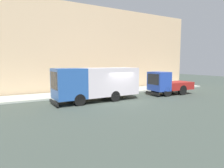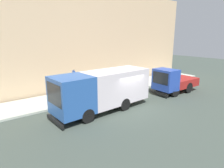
{
  "view_description": "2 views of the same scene",
  "coord_description": "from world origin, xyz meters",
  "px_view_note": "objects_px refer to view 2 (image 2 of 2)",
  "views": [
    {
      "loc": [
        -14.36,
        8.59,
        3.25
      ],
      "look_at": [
        1.13,
        0.15,
        1.36
      ],
      "focal_mm": 30.54,
      "sensor_mm": 36.0,
      "label": 1
    },
    {
      "loc": [
        -10.19,
        9.43,
        5.3
      ],
      "look_at": [
        1.78,
        0.22,
        1.53
      ],
      "focal_mm": 30.58,
      "sensor_mm": 36.0,
      "label": 2
    }
  ],
  "objects_px": {
    "street_sign_post": "(74,83)",
    "pedestrian_walking": "(64,86)",
    "large_utility_truck": "(103,89)",
    "small_flatbed_truck": "(173,81)"
  },
  "relations": [
    {
      "from": "large_utility_truck",
      "to": "small_flatbed_truck",
      "type": "distance_m",
      "value": 7.9
    },
    {
      "from": "pedestrian_walking",
      "to": "large_utility_truck",
      "type": "bearing_deg",
      "value": -176.44
    },
    {
      "from": "large_utility_truck",
      "to": "street_sign_post",
      "type": "relative_size",
      "value": 2.92
    },
    {
      "from": "street_sign_post",
      "to": "pedestrian_walking",
      "type": "bearing_deg",
      "value": 2.04
    },
    {
      "from": "small_flatbed_truck",
      "to": "pedestrian_walking",
      "type": "xyz_separation_m",
      "value": [
        5.03,
        8.82,
        -0.1
      ]
    },
    {
      "from": "street_sign_post",
      "to": "small_flatbed_truck",
      "type": "bearing_deg",
      "value": -109.46
    },
    {
      "from": "pedestrian_walking",
      "to": "small_flatbed_truck",
      "type": "bearing_deg",
      "value": -127.83
    },
    {
      "from": "large_utility_truck",
      "to": "pedestrian_walking",
      "type": "bearing_deg",
      "value": 8.96
    },
    {
      "from": "large_utility_truck",
      "to": "street_sign_post",
      "type": "distance_m",
      "value": 2.82
    },
    {
      "from": "small_flatbed_truck",
      "to": "street_sign_post",
      "type": "bearing_deg",
      "value": 72.07
    }
  ]
}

